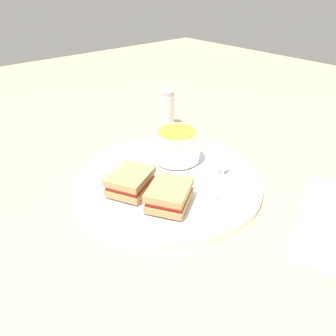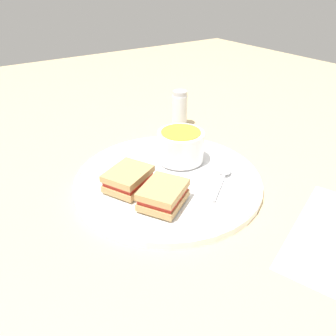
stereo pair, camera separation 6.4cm
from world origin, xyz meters
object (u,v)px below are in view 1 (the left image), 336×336
soup_bowl (177,145)px  spoon (223,170)px  salt_shaker (167,109)px  sandwich_half_far (169,195)px  sandwich_half_near (131,181)px

soup_bowl → spoon: (0.03, -0.10, -0.03)m
salt_shaker → soup_bowl: bearing=-125.6°
sandwich_half_far → salt_shaker: bearing=49.7°
salt_shaker → sandwich_half_far: bearing=-130.3°
spoon → sandwich_half_near: sandwich_half_near is taller
soup_bowl → sandwich_half_far: 0.16m
soup_bowl → spoon: 0.11m
soup_bowl → sandwich_half_near: soup_bowl is taller
salt_shaker → sandwich_half_near: bearing=-142.1°
soup_bowl → salt_shaker: salt_shaker is taller
spoon → sandwich_half_near: bearing=122.4°
sandwich_half_near → sandwich_half_far: (0.03, -0.08, 0.00)m
sandwich_half_far → salt_shaker: size_ratio=1.08×
spoon → salt_shaker: bearing=35.4°
soup_bowl → sandwich_half_near: 0.15m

